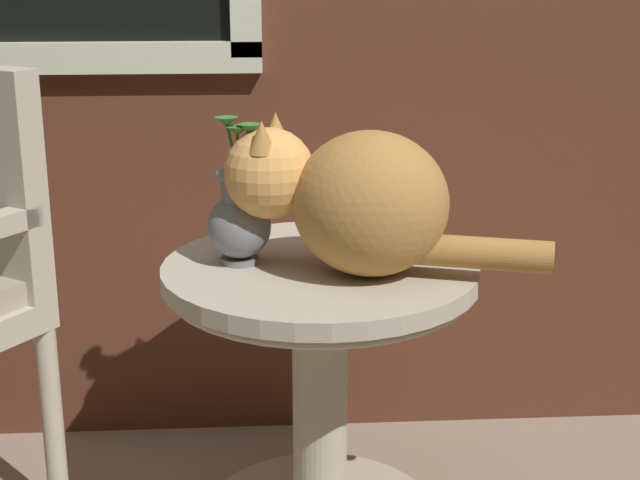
{
  "coord_description": "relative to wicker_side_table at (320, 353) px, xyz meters",
  "views": [
    {
      "loc": [
        0.17,
        -1.56,
        1.18
      ],
      "look_at": [
        0.29,
        0.23,
        0.63
      ],
      "focal_mm": 54.08,
      "sensor_mm": 36.0,
      "label": 1
    }
  ],
  "objects": [
    {
      "name": "cat",
      "position": [
        0.06,
        -0.05,
        0.33
      ],
      "size": [
        0.61,
        0.35,
        0.29
      ],
      "color": "#AD7A3D",
      "rests_on": "wicker_side_table"
    },
    {
      "name": "wicker_side_table",
      "position": [
        0.0,
        0.0,
        0.0
      ],
      "size": [
        0.62,
        0.62,
        0.58
      ],
      "color": "#B2A893",
      "rests_on": "ground_plane"
    },
    {
      "name": "pewter_vase_with_ivy",
      "position": [
        -0.16,
        0.02,
        0.28
      ],
      "size": [
        0.12,
        0.12,
        0.29
      ],
      "color": "slate",
      "rests_on": "wicker_side_table"
    }
  ]
}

